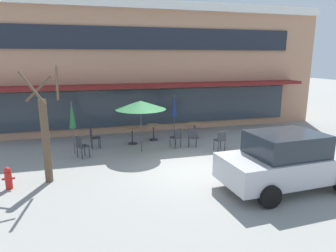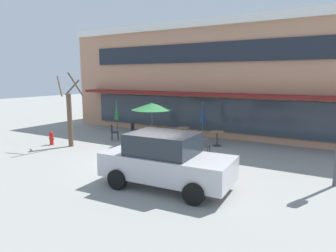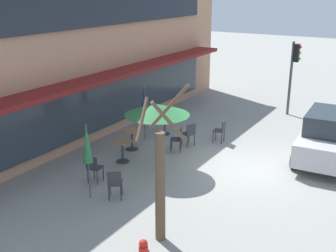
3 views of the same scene
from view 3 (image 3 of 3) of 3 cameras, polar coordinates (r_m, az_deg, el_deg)
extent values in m
plane|color=gray|center=(14.18, 10.08, -5.83)|extent=(80.00, 80.00, 0.00)
cube|color=tan|center=(19.04, -18.99, 10.32)|extent=(19.81, 8.00, 6.78)
cube|color=maroon|center=(16.01, -7.95, 6.70)|extent=(16.84, 1.10, 0.16)
cube|color=#1E232D|center=(16.02, -9.74, 15.06)|extent=(15.85, 0.10, 1.10)
cube|color=#2D3842|center=(16.60, -9.09, 2.80)|extent=(15.85, 0.10, 1.90)
cylinder|color=#333338|center=(15.67, -4.88, -3.13)|extent=(0.44, 0.44, 0.03)
cylinder|color=#333338|center=(15.54, -4.91, -1.88)|extent=(0.07, 0.07, 0.70)
cylinder|color=#99704C|center=(15.42, -4.95, -0.60)|extent=(0.70, 0.70, 0.03)
cylinder|color=#333338|center=(17.20, -0.46, -1.06)|extent=(0.44, 0.44, 0.03)
cylinder|color=#333338|center=(17.08, -0.46, 0.09)|extent=(0.07, 0.07, 0.70)
cylinder|color=#99704C|center=(16.97, -0.46, 1.26)|extent=(0.70, 0.70, 0.03)
cylinder|color=#333338|center=(14.64, -6.14, -4.77)|extent=(0.44, 0.44, 0.03)
cylinder|color=#333338|center=(14.50, -6.19, -3.44)|extent=(0.07, 0.07, 0.70)
cylinder|color=#99704C|center=(14.37, -6.24, -2.09)|extent=(0.70, 0.70, 0.03)
cylinder|color=#4C4C51|center=(13.69, -1.47, -1.45)|extent=(0.04, 0.04, 2.20)
cone|color=#286B38|center=(13.41, -1.50, 2.27)|extent=(2.10, 2.10, 0.35)
cylinder|color=#4C4C51|center=(16.26, -3.19, 1.76)|extent=(0.04, 0.04, 2.20)
cone|color=navy|center=(16.11, -3.23, 3.64)|extent=(0.28, 0.28, 1.10)
cylinder|color=#4C4C51|center=(11.95, -10.76, -4.83)|extent=(0.04, 0.04, 2.20)
cone|color=#286B38|center=(11.75, -10.92, -2.37)|extent=(0.28, 0.28, 1.10)
cylinder|color=#333338|center=(16.29, 6.13, -1.53)|extent=(0.04, 0.04, 0.45)
cylinder|color=#333338|center=(16.59, 6.48, -1.16)|extent=(0.04, 0.04, 0.45)
cylinder|color=#333338|center=(16.20, 7.27, -1.69)|extent=(0.04, 0.04, 0.45)
cylinder|color=#333338|center=(16.51, 7.61, -1.32)|extent=(0.04, 0.04, 0.45)
cube|color=#333338|center=(16.31, 6.90, -0.61)|extent=(0.45, 0.45, 0.04)
cube|color=#333338|center=(16.20, 7.54, 0.04)|extent=(0.40, 0.09, 0.40)
cylinder|color=#333338|center=(12.36, -7.85, -8.33)|extent=(0.04, 0.04, 0.45)
cylinder|color=#333338|center=(12.33, -6.26, -8.34)|extent=(0.04, 0.04, 0.45)
cylinder|color=#333338|center=(12.06, -8.02, -9.06)|extent=(0.04, 0.04, 0.45)
cylinder|color=#333338|center=(12.03, -6.39, -9.07)|extent=(0.04, 0.04, 0.45)
cube|color=#333338|center=(12.09, -7.18, -7.66)|extent=(0.55, 0.55, 0.04)
cube|color=#333338|center=(11.83, -7.30, -7.09)|extent=(0.25, 0.36, 0.40)
cylinder|color=#333338|center=(15.22, 0.37, -2.87)|extent=(0.04, 0.04, 0.45)
cylinder|color=#333338|center=(15.54, 0.51, -2.42)|extent=(0.04, 0.04, 0.45)
cylinder|color=#333338|center=(15.19, 1.64, -2.93)|extent=(0.04, 0.04, 0.45)
cylinder|color=#333338|center=(15.51, 1.76, -2.47)|extent=(0.04, 0.04, 0.45)
cube|color=#333338|center=(15.28, 1.07, -1.81)|extent=(0.53, 0.53, 0.04)
cube|color=#333338|center=(15.19, 1.76, -1.06)|extent=(0.38, 0.20, 0.40)
cylinder|color=#333338|center=(13.46, -9.99, -6.13)|extent=(0.04, 0.04, 0.45)
cylinder|color=#333338|center=(13.29, -8.76, -6.40)|extent=(0.04, 0.04, 0.45)
cylinder|color=#333338|center=(13.21, -10.80, -6.68)|extent=(0.04, 0.04, 0.45)
cylinder|color=#333338|center=(13.03, -9.55, -6.96)|extent=(0.04, 0.04, 0.45)
cube|color=#333338|center=(13.14, -9.83, -5.57)|extent=(0.45, 0.45, 0.04)
cube|color=#333338|center=(12.92, -10.32, -4.97)|extent=(0.09, 0.40, 0.40)
cylinder|color=#333338|center=(15.99, 1.87, -1.81)|extent=(0.04, 0.04, 0.45)
cylinder|color=#333338|center=(16.19, 2.83, -1.57)|extent=(0.04, 0.04, 0.45)
cylinder|color=#333338|center=(15.74, 2.62, -2.16)|extent=(0.04, 0.04, 0.45)
cylinder|color=#333338|center=(15.94, 3.59, -1.91)|extent=(0.04, 0.04, 0.45)
cube|color=#333338|center=(15.88, 2.74, -1.03)|extent=(0.53, 0.53, 0.04)
cube|color=#333338|center=(15.68, 3.16, -0.45)|extent=(0.38, 0.20, 0.40)
cube|color=#B7B7BC|center=(15.53, 21.20, -1.87)|extent=(4.29, 2.02, 0.76)
cube|color=#232B33|center=(15.16, 21.44, 0.50)|extent=(2.18, 1.71, 0.68)
cylinder|color=black|center=(16.98, 18.66, -1.25)|extent=(0.65, 0.25, 0.64)
cylinder|color=black|center=(14.56, 16.84, -4.32)|extent=(0.65, 0.25, 0.64)
cylinder|color=brown|center=(9.77, -1.07, -8.38)|extent=(0.24, 0.24, 2.70)
cylinder|color=brown|center=(9.51, 0.10, 2.58)|extent=(0.19, 1.01, 1.17)
cylinder|color=brown|center=(9.26, -3.51, 0.97)|extent=(0.84, 0.33, 0.82)
cylinder|color=brown|center=(8.79, 0.11, 0.65)|extent=(0.79, 0.48, 0.99)
cylinder|color=#47474C|center=(20.27, 16.25, 6.15)|extent=(0.12, 0.12, 3.40)
cube|color=black|center=(20.02, 17.06, 9.43)|extent=(0.26, 0.20, 0.80)
sphere|color=red|center=(19.95, 17.50, 10.15)|extent=(0.13, 0.13, 0.13)
sphere|color=gold|center=(19.98, 17.43, 9.41)|extent=(0.13, 0.13, 0.13)
sphere|color=green|center=(20.02, 17.35, 8.68)|extent=(0.13, 0.13, 0.13)
sphere|color=red|center=(9.20, -3.38, -15.62)|extent=(0.19, 0.19, 0.19)
cylinder|color=red|center=(9.45, -2.88, -16.66)|extent=(0.10, 0.07, 0.07)
camera|label=1|loc=(10.25, 60.18, -1.17)|focal=32.00mm
camera|label=2|loc=(20.18, 47.85, 6.10)|focal=32.00mm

